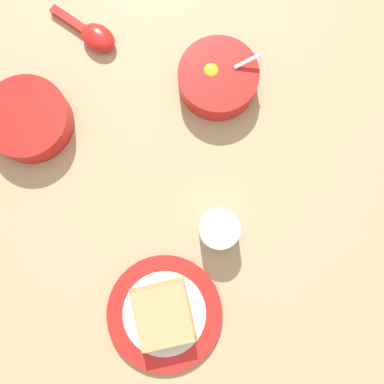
{
  "coord_description": "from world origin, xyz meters",
  "views": [
    {
      "loc": [
        0.13,
        0.22,
        0.87
      ],
      "look_at": [
        0.04,
        0.11,
        0.02
      ],
      "focal_mm": 42.0,
      "sensor_mm": 36.0,
      "label": 1
    }
  ],
  "objects_px": {
    "toast_sandwich": "(163,314)",
    "drinking_cup": "(219,230)",
    "egg_bowl": "(218,78)",
    "soup_spoon": "(94,35)",
    "congee_bowl": "(28,119)",
    "toast_plate": "(165,313)"
  },
  "relations": [
    {
      "from": "egg_bowl",
      "to": "toast_plate",
      "type": "xyz_separation_m",
      "value": [
        0.36,
        0.29,
        -0.02
      ]
    },
    {
      "from": "egg_bowl",
      "to": "toast_sandwich",
      "type": "height_order",
      "value": "egg_bowl"
    },
    {
      "from": "egg_bowl",
      "to": "congee_bowl",
      "type": "height_order",
      "value": "egg_bowl"
    },
    {
      "from": "soup_spoon",
      "to": "drinking_cup",
      "type": "bearing_deg",
      "value": 83.34
    },
    {
      "from": "egg_bowl",
      "to": "congee_bowl",
      "type": "distance_m",
      "value": 0.38
    },
    {
      "from": "egg_bowl",
      "to": "congee_bowl",
      "type": "bearing_deg",
      "value": -25.93
    },
    {
      "from": "toast_sandwich",
      "to": "drinking_cup",
      "type": "xyz_separation_m",
      "value": [
        -0.18,
        -0.05,
        0.0
      ]
    },
    {
      "from": "toast_plate",
      "to": "soup_spoon",
      "type": "distance_m",
      "value": 0.57
    },
    {
      "from": "egg_bowl",
      "to": "congee_bowl",
      "type": "relative_size",
      "value": 0.96
    },
    {
      "from": "toast_sandwich",
      "to": "egg_bowl",
      "type": "bearing_deg",
      "value": -141.75
    },
    {
      "from": "toast_sandwich",
      "to": "drinking_cup",
      "type": "bearing_deg",
      "value": -163.02
    },
    {
      "from": "toast_sandwich",
      "to": "congee_bowl",
      "type": "distance_m",
      "value": 0.45
    },
    {
      "from": "toast_sandwich",
      "to": "soup_spoon",
      "type": "xyz_separation_m",
      "value": [
        -0.23,
        -0.52,
        -0.02
      ]
    },
    {
      "from": "egg_bowl",
      "to": "soup_spoon",
      "type": "bearing_deg",
      "value": -60.32
    },
    {
      "from": "congee_bowl",
      "to": "toast_plate",
      "type": "bearing_deg",
      "value": 87.2
    },
    {
      "from": "congee_bowl",
      "to": "drinking_cup",
      "type": "relative_size",
      "value": 2.21
    },
    {
      "from": "drinking_cup",
      "to": "toast_plate",
      "type": "bearing_deg",
      "value": 17.64
    },
    {
      "from": "toast_sandwich",
      "to": "congee_bowl",
      "type": "height_order",
      "value": "congee_bowl"
    },
    {
      "from": "drinking_cup",
      "to": "egg_bowl",
      "type": "bearing_deg",
      "value": -128.94
    },
    {
      "from": "toast_plate",
      "to": "drinking_cup",
      "type": "bearing_deg",
      "value": -162.36
    },
    {
      "from": "drinking_cup",
      "to": "toast_sandwich",
      "type": "bearing_deg",
      "value": 16.98
    },
    {
      "from": "egg_bowl",
      "to": "toast_sandwich",
      "type": "xyz_separation_m",
      "value": [
        0.37,
        0.29,
        0.0
      ]
    }
  ]
}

